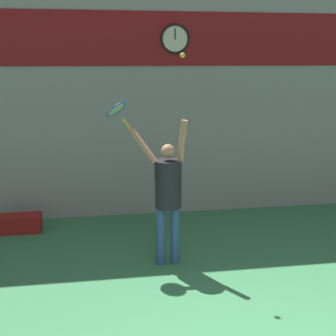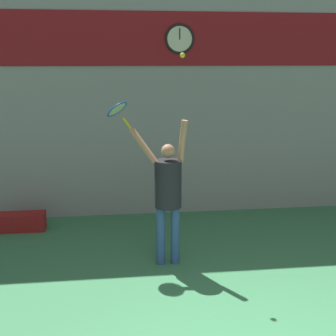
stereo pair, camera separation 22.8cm
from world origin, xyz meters
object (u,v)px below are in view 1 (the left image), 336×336
object	(u,v)px
tennis_racket	(117,110)
tennis_ball	(183,55)
scoreboard_clock	(175,39)
tennis_player	(168,190)
equipment_bag	(17,224)

from	to	relation	value
tennis_racket	tennis_ball	distance (m)	1.24
scoreboard_clock	tennis_racket	distance (m)	2.46
tennis_player	tennis_ball	distance (m)	1.88
tennis_player	tennis_racket	distance (m)	1.35
tennis_player	tennis_ball	world-z (taller)	tennis_ball
tennis_player	equipment_bag	xyz separation A→B (m)	(-2.38, 1.67, -0.97)
tennis_player	tennis_racket	xyz separation A→B (m)	(-0.67, 0.39, 1.11)
scoreboard_clock	tennis_player	bearing A→B (deg)	-102.51
scoreboard_clock	tennis_racket	bearing A→B (deg)	-122.05
equipment_bag	tennis_player	bearing A→B (deg)	-35.17
scoreboard_clock	tennis_racket	world-z (taller)	scoreboard_clock
tennis_ball	scoreboard_clock	bearing A→B (deg)	82.36
scoreboard_clock	tennis_player	world-z (taller)	scoreboard_clock
tennis_racket	equipment_bag	size ratio (longest dim) A/B	0.53
scoreboard_clock	tennis_ball	xyz separation A→B (m)	(-0.31, -2.34, -0.30)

